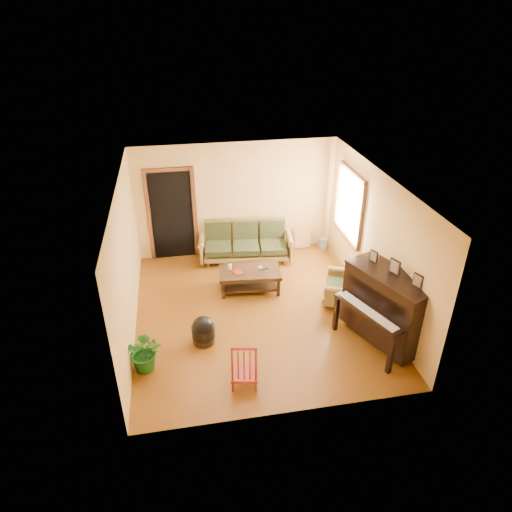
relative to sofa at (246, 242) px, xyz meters
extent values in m
plane|color=#582E0B|center=(-0.13, -2.03, -0.44)|extent=(5.00, 5.00, 0.00)
cube|color=black|center=(-1.58, 0.45, 0.58)|extent=(1.08, 0.16, 2.05)
cube|color=white|center=(2.08, -0.73, 1.06)|extent=(0.12, 1.36, 1.46)
cube|color=olive|center=(0.00, 0.00, 0.00)|extent=(2.15, 1.10, 0.88)
cube|color=black|center=(-0.13, -1.27, -0.22)|extent=(1.29, 0.78, 0.45)
cube|color=olive|center=(1.56, -1.98, -0.04)|extent=(1.01, 1.03, 0.80)
cube|color=black|center=(1.86, -3.25, 0.23)|extent=(1.38, 1.73, 1.33)
cylinder|color=black|center=(-1.19, -2.75, -0.25)|extent=(0.51, 0.51, 0.38)
cube|color=maroon|center=(-0.65, -3.85, -0.01)|extent=(0.48, 0.51, 0.86)
cube|color=gold|center=(1.41, 0.31, -0.18)|extent=(0.40, 0.12, 0.53)
cylinder|color=#2F4A8D|center=(1.89, 0.18, -0.31)|extent=(0.27, 0.27, 0.27)
imported|color=#195819|center=(-2.15, -3.23, -0.09)|extent=(0.74, 0.68, 0.69)
imported|color=maroon|center=(-0.45, -1.32, 0.02)|extent=(0.23, 0.26, 0.02)
cylinder|color=white|center=(-0.50, -1.13, 0.06)|extent=(0.07, 0.07, 0.11)
cylinder|color=silver|center=(0.09, -1.24, 0.03)|extent=(0.10, 0.10, 0.06)
cube|color=black|center=(0.18, -1.25, 0.01)|extent=(0.15, 0.10, 0.01)
camera|label=1|loc=(-1.43, -9.01, 4.72)|focal=32.00mm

